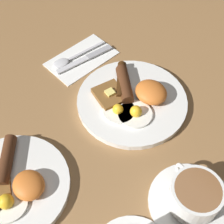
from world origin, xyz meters
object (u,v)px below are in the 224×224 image
Objects in this scene: breakfast_plate_far at (11,185)px; knife at (88,57)px; breakfast_plate_near at (132,99)px; teacup_near at (194,197)px; spoon at (67,60)px.

knife is (0.20, -0.35, -0.01)m from breakfast_plate_far.
breakfast_plate_near is 1.58× the size of teacup_near.
breakfast_plate_near is at bearing 103.37° from spoon.
spoon reaches higher than knife.
knife is at bearing -60.22° from breakfast_plate_far.
teacup_near reaches higher than breakfast_plate_near.
knife is at bearing -3.10° from breakfast_plate_near.
teacup_near is (-0.25, -0.25, 0.02)m from breakfast_plate_far.
teacup_near reaches higher than spoon.
breakfast_plate_far is 0.36m from teacup_near.
breakfast_plate_near is at bearing 91.49° from knife.
breakfast_plate_far is 1.39× the size of teacup_near.
breakfast_plate_near reaches higher than breakfast_plate_far.
breakfast_plate_near is 1.53× the size of knife.
breakfast_plate_near reaches higher than knife.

